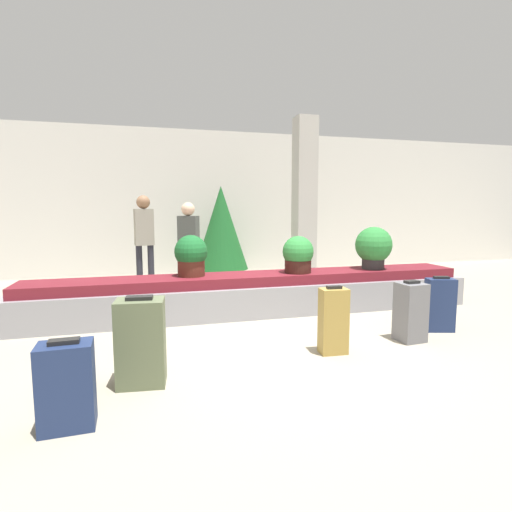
# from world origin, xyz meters

# --- Properties ---
(ground_plane) EXTENTS (18.00, 18.00, 0.00)m
(ground_plane) POSITION_xyz_m (0.00, 0.00, 0.00)
(ground_plane) COLOR #9E937F
(back_wall) EXTENTS (18.00, 0.06, 3.20)m
(back_wall) POSITION_xyz_m (0.00, 5.17, 1.60)
(back_wall) COLOR silver
(back_wall) RESTS_ON ground_plane
(carousel) EXTENTS (6.33, 0.78, 0.56)m
(carousel) POSITION_xyz_m (0.00, 1.32, 0.27)
(carousel) COLOR gray
(carousel) RESTS_ON ground_plane
(pillar) EXTENTS (0.39, 0.39, 3.20)m
(pillar) POSITION_xyz_m (1.53, 3.34, 1.60)
(pillar) COLOR beige
(pillar) RESTS_ON ground_plane
(suitcase_0) EXTENTS (0.28, 0.19, 0.70)m
(suitcase_0) POSITION_xyz_m (0.34, -0.41, 0.34)
(suitcase_0) COLOR #A3843D
(suitcase_0) RESTS_ON ground_plane
(suitcase_1) EXTENTS (0.36, 0.25, 0.61)m
(suitcase_1) POSITION_xyz_m (-2.00, -1.22, 0.30)
(suitcase_1) COLOR navy
(suitcase_1) RESTS_ON ground_plane
(suitcase_2) EXTENTS (0.30, 0.29, 0.68)m
(suitcase_2) POSITION_xyz_m (1.33, -0.28, 0.33)
(suitcase_2) COLOR slate
(suitcase_2) RESTS_ON ground_plane
(suitcase_3) EXTENTS (0.36, 0.26, 0.66)m
(suitcase_3) POSITION_xyz_m (1.90, -0.06, 0.32)
(suitcase_3) COLOR navy
(suitcase_3) RESTS_ON ground_plane
(suitcase_4) EXTENTS (0.42, 0.32, 0.75)m
(suitcase_4) POSITION_xyz_m (-1.53, -0.65, 0.36)
(suitcase_4) COLOR #5B6647
(suitcase_4) RESTS_ON ground_plane
(potted_plant_0) EXTENTS (0.44, 0.44, 0.55)m
(potted_plant_0) POSITION_xyz_m (-0.89, 1.38, 0.83)
(potted_plant_0) COLOR #4C2319
(potted_plant_0) RESTS_ON carousel
(potted_plant_1) EXTENTS (0.44, 0.44, 0.52)m
(potted_plant_1) POSITION_xyz_m (0.60, 1.26, 0.81)
(potted_plant_1) COLOR #381914
(potted_plant_1) RESTS_ON carousel
(potted_plant_2) EXTENTS (0.54, 0.54, 0.63)m
(potted_plant_2) POSITION_xyz_m (1.83, 1.30, 0.89)
(potted_plant_2) COLOR #2D2D2D
(potted_plant_2) RESTS_ON carousel
(traveler_0) EXTENTS (0.35, 0.24, 1.69)m
(traveler_0) POSITION_xyz_m (-1.50, 3.35, 1.01)
(traveler_0) COLOR #282833
(traveler_0) RESTS_ON ground_plane
(traveler_1) EXTENTS (0.37, 0.31, 1.56)m
(traveler_1) POSITION_xyz_m (-0.80, 2.61, 0.92)
(traveler_1) COLOR #282833
(traveler_1) RESTS_ON ground_plane
(decorated_tree) EXTENTS (1.13, 1.13, 1.93)m
(decorated_tree) POSITION_xyz_m (0.06, 4.35, 1.05)
(decorated_tree) COLOR #4C331E
(decorated_tree) RESTS_ON ground_plane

